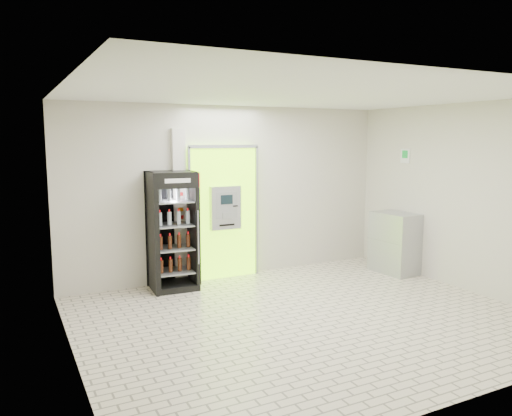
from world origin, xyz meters
TOP-DOWN VIEW (x-y plane):
  - ground at (0.00, 0.00)m, footprint 6.00×6.00m
  - room_shell at (0.00, 0.00)m, footprint 6.00×6.00m
  - atm_assembly at (-0.20, 2.41)m, footprint 1.30×0.24m
  - pillar at (-0.98, 2.45)m, footprint 0.22×0.11m
  - beverage_cooler at (-1.20, 2.18)m, footprint 0.76×0.71m
  - steel_cabinet at (2.71, 1.28)m, footprint 0.61×0.86m
  - exit_sign at (2.99, 1.40)m, footprint 0.02×0.22m

SIDE VIEW (x-z plane):
  - ground at x=0.00m, z-range 0.00..0.00m
  - steel_cabinet at x=2.71m, z-range 0.00..1.10m
  - beverage_cooler at x=-1.20m, z-range -0.04..1.88m
  - atm_assembly at x=-0.20m, z-range 0.01..2.34m
  - pillar at x=-0.98m, z-range 0.00..2.60m
  - room_shell at x=0.00m, z-range -1.16..4.84m
  - exit_sign at x=2.99m, z-range 1.99..2.25m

